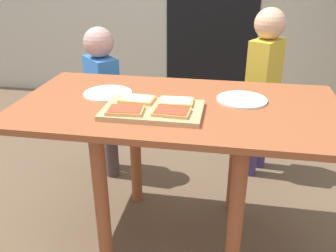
% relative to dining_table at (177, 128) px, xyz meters
% --- Properties ---
extents(ground_plane, '(16.00, 16.00, 0.00)m').
position_rel_dining_table_xyz_m(ground_plane, '(0.00, 0.00, -0.65)').
color(ground_plane, brown).
extents(house_door, '(0.90, 0.02, 2.00)m').
position_rel_dining_table_xyz_m(house_door, '(0.02, 2.16, 0.35)').
color(house_door, black).
rests_on(house_door, ground).
extents(dining_table, '(1.47, 0.77, 0.77)m').
position_rel_dining_table_xyz_m(dining_table, '(0.00, 0.00, 0.00)').
color(dining_table, brown).
rests_on(dining_table, ground).
extents(cutting_board, '(0.42, 0.26, 0.02)m').
position_rel_dining_table_xyz_m(cutting_board, '(-0.09, -0.12, 0.13)').
color(cutting_board, tan).
rests_on(cutting_board, dining_table).
extents(pizza_slice_far_left, '(0.16, 0.11, 0.02)m').
position_rel_dining_table_xyz_m(pizza_slice_far_left, '(-0.18, -0.05, 0.15)').
color(pizza_slice_far_left, tan).
rests_on(pizza_slice_far_left, cutting_board).
extents(pizza_slice_near_left, '(0.16, 0.11, 0.02)m').
position_rel_dining_table_xyz_m(pizza_slice_near_left, '(-0.19, -0.19, 0.15)').
color(pizza_slice_near_left, tan).
rests_on(pizza_slice_near_left, cutting_board).
extents(pizza_slice_far_right, '(0.15, 0.11, 0.02)m').
position_rel_dining_table_xyz_m(pizza_slice_far_right, '(-0.00, -0.05, 0.15)').
color(pizza_slice_far_right, tan).
rests_on(pizza_slice_far_right, cutting_board).
extents(pizza_slice_near_right, '(0.16, 0.11, 0.02)m').
position_rel_dining_table_xyz_m(pizza_slice_near_right, '(-0.00, -0.17, 0.15)').
color(pizza_slice_near_right, tan).
rests_on(pizza_slice_near_right, cutting_board).
extents(plate_white_left, '(0.23, 0.23, 0.01)m').
position_rel_dining_table_xyz_m(plate_white_left, '(-0.35, 0.07, 0.13)').
color(plate_white_left, white).
rests_on(plate_white_left, dining_table).
extents(plate_white_right, '(0.23, 0.23, 0.01)m').
position_rel_dining_table_xyz_m(plate_white_right, '(0.29, 0.09, 0.13)').
color(plate_white_right, white).
rests_on(plate_white_right, dining_table).
extents(child_left, '(0.27, 0.27, 1.00)m').
position_rel_dining_table_xyz_m(child_left, '(-0.58, 0.59, -0.06)').
color(child_left, '#49393A').
rests_on(child_left, ground).
extents(child_right, '(0.24, 0.28, 1.11)m').
position_rel_dining_table_xyz_m(child_right, '(0.44, 0.78, 0.01)').
color(child_right, '#403363').
rests_on(child_right, ground).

